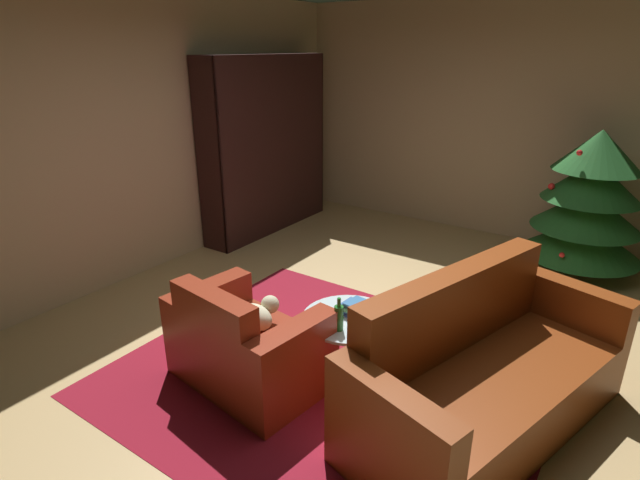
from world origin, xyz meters
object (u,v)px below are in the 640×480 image
object	(u,v)px
armchair_red	(246,346)
couch_red	(483,377)
bookshelf_unit	(274,147)
coffee_table	(350,323)
bottle_on_table	(339,317)
book_stack_on_table	(357,309)
decorated_tree	(589,203)

from	to	relation	value
armchair_red	couch_red	xyz separation A→B (m)	(1.47, 0.53, 0.03)
bookshelf_unit	armchair_red	bearing A→B (deg)	-54.49
coffee_table	bottle_on_table	xyz separation A→B (m)	(0.02, -0.18, 0.14)
couch_red	book_stack_on_table	world-z (taller)	couch_red
couch_red	bottle_on_table	distance (m)	0.97
armchair_red	coffee_table	size ratio (longest dim) A/B	1.69
couch_red	decorated_tree	world-z (taller)	decorated_tree
decorated_tree	book_stack_on_table	bearing A→B (deg)	-110.16
armchair_red	bottle_on_table	size ratio (longest dim) A/B	4.83
coffee_table	book_stack_on_table	distance (m)	0.11
armchair_red	coffee_table	xyz separation A→B (m)	(0.54, 0.49, 0.12)
couch_red	book_stack_on_table	size ratio (longest dim) A/B	9.16
couch_red	decorated_tree	distance (m)	2.88
bookshelf_unit	couch_red	world-z (taller)	bookshelf_unit
couch_red	book_stack_on_table	bearing A→B (deg)	179.24
book_stack_on_table	bookshelf_unit	bearing A→B (deg)	139.04
bookshelf_unit	book_stack_on_table	world-z (taller)	bookshelf_unit
couch_red	armchair_red	bearing A→B (deg)	-160.23
bookshelf_unit	coffee_table	world-z (taller)	bookshelf_unit
decorated_tree	couch_red	bearing A→B (deg)	-92.63
bookshelf_unit	bottle_on_table	xyz separation A→B (m)	(2.49, -2.40, -0.49)
book_stack_on_table	bottle_on_table	distance (m)	0.24
armchair_red	decorated_tree	world-z (taller)	decorated_tree
couch_red	decorated_tree	xyz separation A→B (m)	(0.13, 2.85, 0.43)
bookshelf_unit	couch_red	distance (m)	4.11
bookshelf_unit	book_stack_on_table	distance (m)	3.35
coffee_table	decorated_tree	bearing A→B (deg)	69.73
couch_red	bookshelf_unit	bearing A→B (deg)	147.40
bookshelf_unit	bottle_on_table	bearing A→B (deg)	-43.94
couch_red	coffee_table	bearing A→B (deg)	-177.54
bookshelf_unit	couch_red	xyz separation A→B (m)	(3.41, -2.18, -0.72)
coffee_table	book_stack_on_table	xyz separation A→B (m)	(0.03, 0.05, 0.09)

